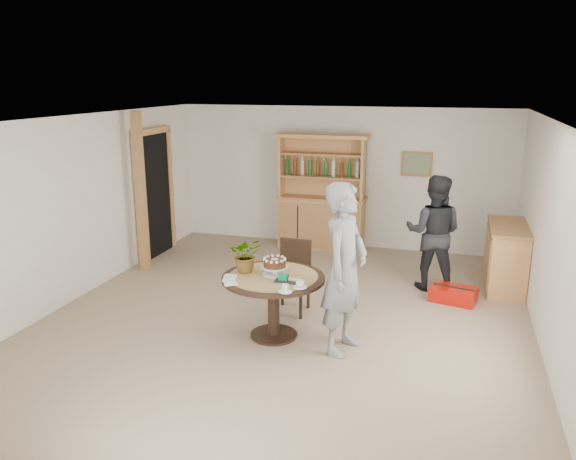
# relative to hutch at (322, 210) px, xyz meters

# --- Properties ---
(ground) EXTENTS (7.00, 7.00, 0.00)m
(ground) POSITION_rel_hutch_xyz_m (0.30, -3.24, -0.69)
(ground) COLOR tan
(ground) RESTS_ON ground
(room_shell) EXTENTS (6.04, 7.04, 2.52)m
(room_shell) POSITION_rel_hutch_xyz_m (0.30, -3.23, 1.05)
(room_shell) COLOR white
(room_shell) RESTS_ON ground
(doorway) EXTENTS (0.13, 1.10, 2.18)m
(doorway) POSITION_rel_hutch_xyz_m (-2.63, -1.24, 0.42)
(doorway) COLOR black
(doorway) RESTS_ON ground
(pine_post) EXTENTS (0.12, 0.12, 2.50)m
(pine_post) POSITION_rel_hutch_xyz_m (-2.40, -2.04, 0.56)
(pine_post) COLOR #AE7549
(pine_post) RESTS_ON ground
(hutch) EXTENTS (1.62, 0.54, 2.04)m
(hutch) POSITION_rel_hutch_xyz_m (0.00, 0.00, 0.00)
(hutch) COLOR tan
(hutch) RESTS_ON ground
(sideboard) EXTENTS (0.54, 1.26, 0.94)m
(sideboard) POSITION_rel_hutch_xyz_m (3.04, -1.24, -0.22)
(sideboard) COLOR tan
(sideboard) RESTS_ON ground
(dining_table) EXTENTS (1.20, 1.20, 0.76)m
(dining_table) POSITION_rel_hutch_xyz_m (0.30, -3.74, -0.08)
(dining_table) COLOR black
(dining_table) RESTS_ON ground
(dining_chair) EXTENTS (0.43, 0.43, 0.95)m
(dining_chair) POSITION_rel_hutch_xyz_m (0.30, -2.91, -0.15)
(dining_chair) COLOR black
(dining_chair) RESTS_ON ground
(birthday_cake) EXTENTS (0.30, 0.30, 0.20)m
(birthday_cake) POSITION_rel_hutch_xyz_m (0.30, -3.69, 0.19)
(birthday_cake) COLOR white
(birthday_cake) RESTS_ON dining_table
(flower_vase) EXTENTS (0.47, 0.44, 0.42)m
(flower_vase) POSITION_rel_hutch_xyz_m (-0.05, -3.69, 0.28)
(flower_vase) COLOR #3F7233
(flower_vase) RESTS_ON dining_table
(gift_tray) EXTENTS (0.30, 0.20, 0.08)m
(gift_tray) POSITION_rel_hutch_xyz_m (0.52, -3.86, 0.10)
(gift_tray) COLOR black
(gift_tray) RESTS_ON dining_table
(coffee_cup_a) EXTENTS (0.15, 0.15, 0.09)m
(coffee_cup_a) POSITION_rel_hutch_xyz_m (0.70, -4.02, 0.11)
(coffee_cup_a) COLOR white
(coffee_cup_a) RESTS_ON dining_table
(coffee_cup_b) EXTENTS (0.15, 0.15, 0.08)m
(coffee_cup_b) POSITION_rel_hutch_xyz_m (0.58, -4.19, 0.11)
(coffee_cup_b) COLOR white
(coffee_cup_b) RESTS_ON dining_table
(napkins) EXTENTS (0.24, 0.33, 0.03)m
(napkins) POSITION_rel_hutch_xyz_m (-0.11, -4.05, 0.09)
(napkins) COLOR white
(napkins) RESTS_ON dining_table
(teen_boy) EXTENTS (0.60, 0.78, 1.92)m
(teen_boy) POSITION_rel_hutch_xyz_m (1.15, -3.84, 0.27)
(teen_boy) COLOR slate
(teen_boy) RESTS_ON ground
(adult_person) EXTENTS (0.86, 0.70, 1.67)m
(adult_person) POSITION_rel_hutch_xyz_m (2.01, -1.57, 0.15)
(adult_person) COLOR black
(adult_person) RESTS_ON ground
(red_suitcase) EXTENTS (0.68, 0.53, 0.21)m
(red_suitcase) POSITION_rel_hutch_xyz_m (2.34, -2.01, -0.59)
(red_suitcase) COLOR #BA1109
(red_suitcase) RESTS_ON ground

